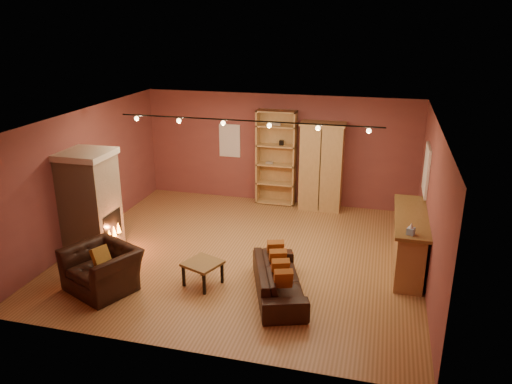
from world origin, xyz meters
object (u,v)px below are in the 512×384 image
(armoire, at_px, (321,166))
(loveseat, at_px, (279,274))
(bookcase, at_px, (277,157))
(coffee_table, at_px, (203,265))
(armchair, at_px, (101,262))
(fireplace, at_px, (91,202))
(bar_counter, at_px, (409,241))

(armoire, distance_m, loveseat, 4.39)
(armoire, bearing_deg, bookcase, 172.56)
(bookcase, distance_m, coffee_table, 4.59)
(armoire, xyz_separation_m, armchair, (-3.19, -4.93, -0.59))
(fireplace, xyz_separation_m, armchair, (0.99, -1.36, -0.54))
(fireplace, bearing_deg, loveseat, -10.62)
(coffee_table, bearing_deg, bar_counter, 24.33)
(fireplace, bearing_deg, armoire, 40.46)
(loveseat, bearing_deg, fireplace, 60.21)
(fireplace, xyz_separation_m, armoire, (4.19, 3.57, 0.05))
(bookcase, xyz_separation_m, armoire, (1.17, -0.15, -0.13))
(bookcase, xyz_separation_m, bar_counter, (3.22, -2.88, -0.68))
(armoire, distance_m, coffee_table, 4.66)
(fireplace, distance_m, armoire, 5.50)
(bar_counter, relative_size, loveseat, 1.13)
(armoire, bearing_deg, coffee_table, -109.34)
(bookcase, distance_m, armoire, 1.18)
(bar_counter, height_order, armchair, bar_counter)
(loveseat, relative_size, coffee_table, 2.66)
(bookcase, xyz_separation_m, coffee_table, (-0.36, -4.50, -0.85))
(armoire, bearing_deg, armchair, -122.95)
(fireplace, relative_size, armoire, 0.96)
(armchair, relative_size, coffee_table, 1.83)
(loveseat, distance_m, armchair, 3.12)
(fireplace, height_order, bookcase, bookcase)
(bookcase, height_order, bar_counter, bookcase)
(loveseat, distance_m, coffee_table, 1.39)
(loveseat, bearing_deg, bookcase, -6.15)
(fireplace, relative_size, armchair, 1.52)
(bookcase, height_order, coffee_table, bookcase)
(coffee_table, bearing_deg, fireplace, 163.79)
(bookcase, relative_size, bar_counter, 1.07)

